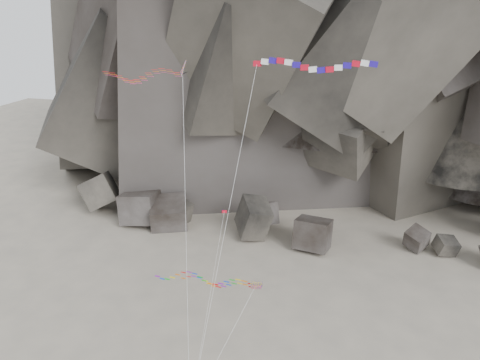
% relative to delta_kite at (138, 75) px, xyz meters
% --- Properties ---
extents(boulder_field, '(84.24, 19.84, 8.76)m').
position_rel_delta_kite_xyz_m(boulder_field, '(3.45, 30.60, -29.03)').
color(boulder_field, '#47423F').
rests_on(boulder_field, ground).
extents(delta_kite, '(13.56, 13.61, 31.39)m').
position_rel_delta_kite_xyz_m(delta_kite, '(0.00, 0.00, 0.00)').
color(delta_kite, red).
rests_on(delta_kite, ground).
extents(banner_kite, '(14.33, 14.78, 31.61)m').
position_rel_delta_kite_xyz_m(banner_kite, '(17.44, 1.46, 1.22)').
color(banner_kite, red).
rests_on(banner_kite, ground).
extents(parafoil_kite, '(13.68, 11.77, 8.66)m').
position_rel_delta_kite_xyz_m(parafoil_kite, '(6.47, -1.34, -22.21)').
color(parafoil_kite, '#D9CA0C').
rests_on(parafoil_kite, ground).
extents(pennant_kite, '(0.51, 11.73, 16.08)m').
position_rel_delta_kite_xyz_m(pennant_kite, '(9.22, -3.84, -17.52)').
color(pennant_kite, red).
rests_on(pennant_kite, ground).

